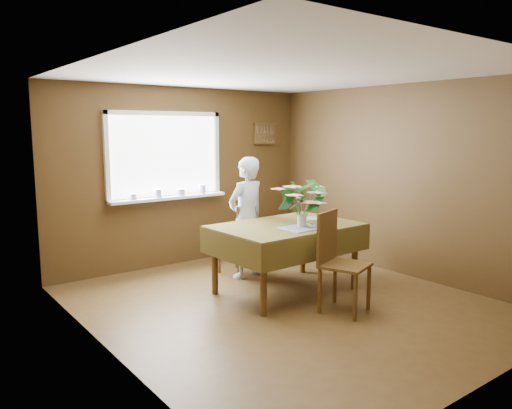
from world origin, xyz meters
TOP-DOWN VIEW (x-y plane):
  - floor at (0.00, 0.00)m, footprint 4.50×4.50m
  - ceiling at (0.00, 0.00)m, footprint 4.50×4.50m
  - wall_back at (0.00, 2.25)m, footprint 4.00×0.00m
  - wall_front at (0.00, -2.25)m, footprint 4.00×0.00m
  - wall_left at (-2.00, 0.00)m, footprint 0.00×4.50m
  - wall_right at (2.00, 0.00)m, footprint 0.00×4.50m
  - window_assembly at (-0.29, 2.20)m, footprint 1.72×0.20m
  - spoon_rack at (1.45, 2.22)m, footprint 0.44×0.05m
  - dining_table at (0.29, 0.34)m, footprint 1.70×1.18m
  - chair_far at (0.30, 1.26)m, footprint 0.48×0.48m
  - chair_near at (0.31, -0.46)m, footprint 0.59×0.59m
  - seated_woman at (0.27, 1.11)m, footprint 0.62×0.46m
  - flower_bouquet at (0.34, 0.13)m, footprint 0.56×0.56m
  - side_plate at (0.76, 0.42)m, footprint 0.28×0.28m
  - table_knife at (0.48, 0.06)m, footprint 0.07×0.20m

SIDE VIEW (x-z plane):
  - floor at x=0.00m, z-range 0.00..0.00m
  - chair_far at x=0.30m, z-range 0.04..0.98m
  - chair_near at x=0.31m, z-range 0.04..1.10m
  - dining_table at x=0.29m, z-range 0.30..1.12m
  - seated_woman at x=0.27m, z-range 0.00..1.57m
  - side_plate at x=0.76m, z-range 0.81..0.82m
  - table_knife at x=0.48m, z-range 0.82..0.82m
  - flower_bouquet at x=0.34m, z-range 0.88..1.36m
  - wall_back at x=0.00m, z-range -0.75..3.25m
  - wall_front at x=0.00m, z-range -0.75..3.25m
  - wall_left at x=-2.00m, z-range -1.00..3.50m
  - wall_right at x=2.00m, z-range -1.00..3.50m
  - window_assembly at x=-0.29m, z-range 0.75..1.97m
  - spoon_rack at x=1.45m, z-range 1.69..2.02m
  - ceiling at x=0.00m, z-range 2.50..2.50m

